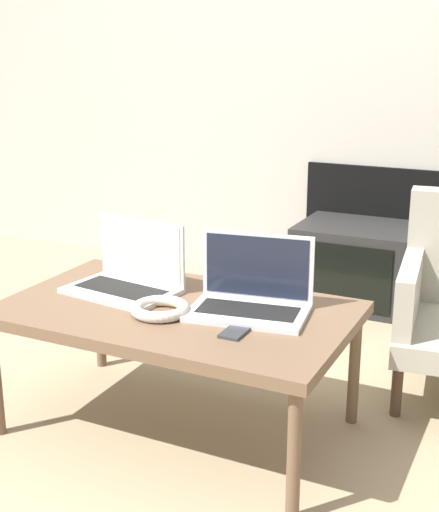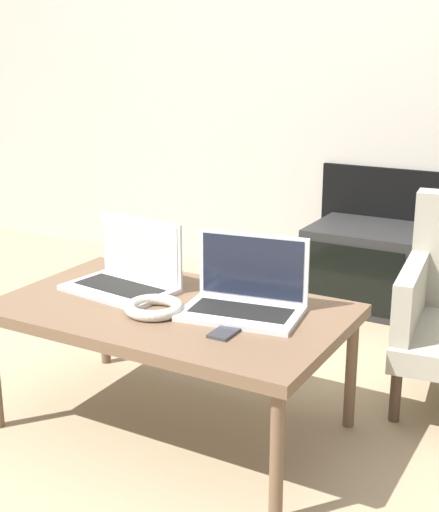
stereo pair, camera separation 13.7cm
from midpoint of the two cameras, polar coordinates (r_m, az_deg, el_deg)
name	(u,v)px [view 2 (the right image)]	position (r m, az deg, el deg)	size (l,w,h in m)	color
ground_plane	(103,484)	(2.09, -7.38, -17.64)	(14.00, 14.00, 0.00)	#998466
wall_back	(363,19)	(3.55, 12.52, 18.03)	(7.00, 0.08, 2.60)	#ADA89E
table	(172,317)	(2.18, -2.07, -4.88)	(1.05, 0.63, 0.41)	brown
laptop_left	(127,274)	(2.33, -5.71, -1.45)	(0.37, 0.27, 0.22)	#B2B2B7
laptop_right	(245,296)	(2.12, 3.94, -3.21)	(0.38, 0.27, 0.22)	silver
headphones	(154,308)	(2.12, -3.42, -4.15)	(0.18, 0.18, 0.03)	beige
phone	(227,331)	(1.98, 2.58, -6.03)	(0.06, 0.13, 0.01)	#333338
tv	(368,266)	(3.39, 12.97, -0.83)	(0.53, 0.44, 0.37)	black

